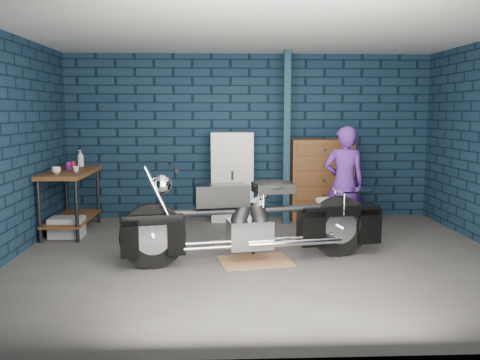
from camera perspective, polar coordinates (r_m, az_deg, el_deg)
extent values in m
plane|color=#4E4B49|center=(6.21, 2.43, -8.81)|extent=(6.00, 6.00, 0.00)
cube|color=#0F2235|center=(8.46, 1.04, 4.89)|extent=(6.00, 0.02, 2.70)
cube|color=#0F2235|center=(6.45, -25.18, 3.29)|extent=(0.02, 5.00, 2.70)
cube|color=silver|center=(6.03, 2.58, 16.62)|extent=(6.00, 5.00, 0.02)
cube|color=#122C3B|center=(7.96, 5.24, 4.69)|extent=(0.10, 0.10, 2.70)
cube|color=brown|center=(7.85, -18.44, -2.30)|extent=(0.60, 1.40, 0.91)
cube|color=#976542|center=(6.10, 1.71, -9.06)|extent=(0.92, 0.76, 0.01)
imported|color=#461F75|center=(7.19, 11.60, -0.30)|extent=(0.60, 0.41, 1.57)
cube|color=#999CA1|center=(7.61, -18.85, -5.03)|extent=(0.46, 0.33, 0.28)
cube|color=silver|center=(8.23, -0.91, 0.39)|extent=(0.67, 0.48, 1.43)
cube|color=brown|center=(8.41, 9.05, 0.05)|extent=(0.99, 0.55, 1.32)
imported|color=beige|center=(7.46, -19.95, 1.04)|extent=(0.15, 0.15, 0.10)
imported|color=beige|center=(7.59, -17.95, 1.18)|extent=(0.11, 0.11, 0.08)
cylinder|color=#511863|center=(7.89, -18.73, 1.51)|extent=(0.11, 0.11, 0.12)
cylinder|color=maroon|center=(8.02, -18.26, 1.61)|extent=(0.11, 0.11, 0.12)
imported|color=#999CA1|center=(8.30, -17.47, 2.35)|extent=(0.13, 0.13, 0.26)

